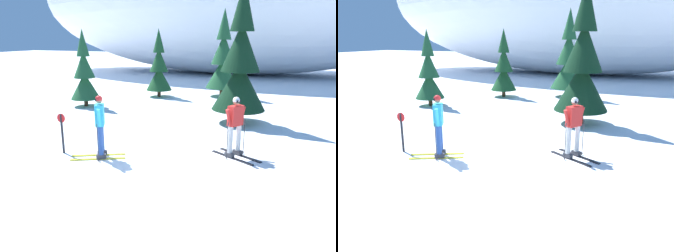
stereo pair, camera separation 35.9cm
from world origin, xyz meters
TOP-DOWN VIEW (x-y plane):
  - ground_plane at (0.00, 0.00)m, footprint 120.00×120.00m
  - skier_cyan_jacket at (-1.72, -0.45)m, footprint 1.62×1.13m
  - skier_red_jacket at (1.91, 1.09)m, footprint 1.57×1.19m
  - pine_tree_far_left at (-6.57, 5.73)m, footprint 1.49×1.49m
  - pine_tree_center_left at (-4.17, 9.70)m, footprint 1.52×1.52m
  - pine_tree_center at (-0.71, 11.18)m, footprint 1.94×1.94m
  - pine_tree_center_right at (1.29, 5.17)m, footprint 2.16×2.16m
  - trail_marker_post at (-3.02, -0.55)m, footprint 0.28×0.07m

SIDE VIEW (x-z plane):
  - ground_plane at x=0.00m, z-range 0.00..0.00m
  - trail_marker_post at x=-3.02m, z-range 0.09..1.34m
  - skier_red_jacket at x=1.91m, z-range 0.06..1.87m
  - skier_cyan_jacket at x=-1.72m, z-range 0.06..1.92m
  - pine_tree_far_left at x=-6.57m, z-range -0.31..3.54m
  - pine_tree_center_left at x=-4.17m, z-range -0.32..3.61m
  - pine_tree_center at x=-0.71m, z-range -0.41..4.62m
  - pine_tree_center_right at x=1.29m, z-range -0.46..5.15m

